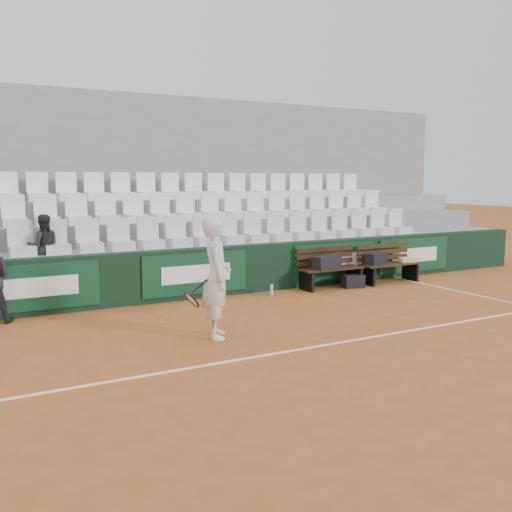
# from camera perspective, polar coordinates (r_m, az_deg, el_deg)

# --- Properties ---
(ground) EXTENTS (80.00, 80.00, 0.00)m
(ground) POSITION_cam_1_polar(r_m,az_deg,el_deg) (8.23, 5.90, -9.05)
(ground) COLOR #AA5A26
(ground) RESTS_ON ground
(court_baseline) EXTENTS (18.00, 0.06, 0.01)m
(court_baseline) POSITION_cam_1_polar(r_m,az_deg,el_deg) (8.23, 5.90, -9.02)
(court_baseline) COLOR white
(court_baseline) RESTS_ON ground
(back_barrier) EXTENTS (18.00, 0.34, 1.00)m
(back_barrier) POSITION_cam_1_polar(r_m,az_deg,el_deg) (11.57, -5.11, -1.63)
(back_barrier) COLOR black
(back_barrier) RESTS_ON ground
(grandstand_tier_front) EXTENTS (18.00, 0.95, 1.00)m
(grandstand_tier_front) POSITION_cam_1_polar(r_m,az_deg,el_deg) (12.12, -6.62, -1.23)
(grandstand_tier_front) COLOR gray
(grandstand_tier_front) RESTS_ON ground
(grandstand_tier_mid) EXTENTS (18.00, 0.95, 1.45)m
(grandstand_tier_mid) POSITION_cam_1_polar(r_m,az_deg,el_deg) (12.96, -8.22, 0.33)
(grandstand_tier_mid) COLOR gray
(grandstand_tier_mid) RESTS_ON ground
(grandstand_tier_back) EXTENTS (18.00, 0.95, 1.90)m
(grandstand_tier_back) POSITION_cam_1_polar(r_m,az_deg,el_deg) (13.82, -9.63, 1.69)
(grandstand_tier_back) COLOR #999996
(grandstand_tier_back) RESTS_ON ground
(grandstand_rear_wall) EXTENTS (18.00, 0.30, 4.40)m
(grandstand_rear_wall) POSITION_cam_1_polar(r_m,az_deg,el_deg) (14.35, -10.58, 6.88)
(grandstand_rear_wall) COLOR gray
(grandstand_rear_wall) RESTS_ON ground
(seat_row_front) EXTENTS (11.90, 0.44, 0.63)m
(seat_row_front) POSITION_cam_1_polar(r_m,az_deg,el_deg) (11.86, -6.36, 2.55)
(seat_row_front) COLOR silver
(seat_row_front) RESTS_ON grandstand_tier_front
(seat_row_mid) EXTENTS (11.90, 0.44, 0.63)m
(seat_row_mid) POSITION_cam_1_polar(r_m,az_deg,el_deg) (12.71, -8.03, 4.89)
(seat_row_mid) COLOR white
(seat_row_mid) RESTS_ON grandstand_tier_mid
(seat_row_back) EXTENTS (11.90, 0.44, 0.63)m
(seat_row_back) POSITION_cam_1_polar(r_m,az_deg,el_deg) (13.59, -9.51, 6.93)
(seat_row_back) COLOR white
(seat_row_back) RESTS_ON grandstand_tier_back
(bench_left) EXTENTS (1.50, 0.56, 0.45)m
(bench_left) POSITION_cam_1_polar(r_m,az_deg,el_deg) (12.58, 7.52, -2.19)
(bench_left) COLOR black
(bench_left) RESTS_ON ground
(bench_right) EXTENTS (1.50, 0.56, 0.45)m
(bench_right) POSITION_cam_1_polar(r_m,az_deg,el_deg) (13.49, 13.19, -1.66)
(bench_right) COLOR #352110
(bench_right) RESTS_ON ground
(sports_bag_left) EXTENTS (0.68, 0.38, 0.27)m
(sports_bag_left) POSITION_cam_1_polar(r_m,az_deg,el_deg) (12.40, 7.12, -0.63)
(sports_bag_left) COLOR black
(sports_bag_left) RESTS_ON bench_left
(sports_bag_right) EXTENTS (0.60, 0.38, 0.26)m
(sports_bag_right) POSITION_cam_1_polar(r_m,az_deg,el_deg) (13.24, 11.94, -0.25)
(sports_bag_right) COLOR black
(sports_bag_right) RESTS_ON bench_right
(towel) EXTENTS (0.41, 0.34, 0.10)m
(towel) POSITION_cam_1_polar(r_m,az_deg,el_deg) (13.79, 14.88, -0.36)
(towel) COLOR #D3C388
(towel) RESTS_ON bench_right
(sports_bag_ground) EXTENTS (0.50, 0.35, 0.28)m
(sports_bag_ground) POSITION_cam_1_polar(r_m,az_deg,el_deg) (12.72, 9.67, -2.50)
(sports_bag_ground) COLOR black
(sports_bag_ground) RESTS_ON ground
(water_bottle_near) EXTENTS (0.06, 0.06, 0.23)m
(water_bottle_near) POSITION_cam_1_polar(r_m,az_deg,el_deg) (11.73, 1.57, -3.39)
(water_bottle_near) COLOR silver
(water_bottle_near) RESTS_ON ground
(water_bottle_far) EXTENTS (0.08, 0.08, 0.27)m
(water_bottle_far) POSITION_cam_1_polar(r_m,az_deg,el_deg) (12.74, 10.60, -2.53)
(water_bottle_far) COLOR silver
(water_bottle_far) RESTS_ON ground
(tennis_player) EXTENTS (0.82, 0.78, 1.83)m
(tennis_player) POSITION_cam_1_polar(r_m,az_deg,el_deg) (8.50, -4.00, -2.14)
(tennis_player) COLOR silver
(tennis_player) RESTS_ON ground
(spectator_c) EXTENTS (0.61, 0.50, 1.18)m
(spectator_c) POSITION_cam_1_polar(r_m,az_deg,el_deg) (11.11, -20.57, 3.20)
(spectator_c) COLOR black
(spectator_c) RESTS_ON grandstand_tier_front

